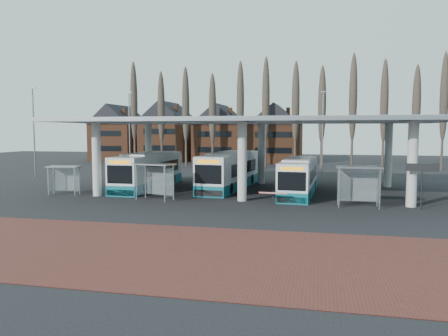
% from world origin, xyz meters
% --- Properties ---
extents(ground, '(140.00, 140.00, 0.00)m').
position_xyz_m(ground, '(0.00, 0.00, 0.00)').
color(ground, black).
rests_on(ground, ground).
extents(brick_strip, '(70.00, 10.00, 0.03)m').
position_xyz_m(brick_strip, '(0.00, -12.00, 0.01)').
color(brick_strip, '#5C2924').
rests_on(brick_strip, ground).
extents(station_canopy, '(32.00, 16.00, 6.34)m').
position_xyz_m(station_canopy, '(0.00, 8.00, 5.68)').
color(station_canopy, silver).
rests_on(station_canopy, ground).
extents(poplar_row, '(45.10, 1.10, 14.50)m').
position_xyz_m(poplar_row, '(0.00, 33.00, 8.78)').
color(poplar_row, '#473D33').
rests_on(poplar_row, ground).
extents(townhouse_row, '(36.80, 10.30, 12.25)m').
position_xyz_m(townhouse_row, '(-15.75, 44.00, 5.94)').
color(townhouse_row, brown).
rests_on(townhouse_row, ground).
extents(lamp_post_a, '(0.80, 0.16, 10.17)m').
position_xyz_m(lamp_post_a, '(-18.00, 22.00, 5.34)').
color(lamp_post_a, slate).
rests_on(lamp_post_a, ground).
extents(lamp_post_b, '(0.80, 0.16, 10.17)m').
position_xyz_m(lamp_post_b, '(6.00, 26.00, 5.34)').
color(lamp_post_b, slate).
rests_on(lamp_post_b, ground).
extents(lamp_post_d, '(0.80, 0.16, 10.17)m').
position_xyz_m(lamp_post_d, '(-26.00, 14.00, 5.34)').
color(lamp_post_d, slate).
rests_on(lamp_post_d, ground).
extents(bus_0, '(2.61, 11.82, 3.28)m').
position_xyz_m(bus_0, '(-9.82, 8.19, 1.54)').
color(bus_0, silver).
rests_on(bus_0, ground).
extents(bus_1, '(3.61, 12.25, 3.36)m').
position_xyz_m(bus_1, '(-2.36, 9.50, 1.58)').
color(bus_1, silver).
rests_on(bus_1, ground).
extents(bus_2, '(2.88, 11.01, 3.03)m').
position_xyz_m(bus_2, '(4.05, 7.12, 1.43)').
color(bus_2, silver).
rests_on(bus_2, ground).
extents(shelter_0, '(2.75, 1.69, 2.38)m').
position_xyz_m(shelter_0, '(-14.97, 2.52, 1.73)').
color(shelter_0, gray).
rests_on(shelter_0, ground).
extents(shelter_1, '(3.30, 2.17, 2.81)m').
position_xyz_m(shelter_1, '(-6.57, 1.63, 2.05)').
color(shelter_1, gray).
rests_on(shelter_1, ground).
extents(shelter_2, '(3.09, 1.55, 2.87)m').
position_xyz_m(shelter_2, '(8.36, 1.60, 2.09)').
color(shelter_2, gray).
rests_on(shelter_2, ground).
extents(info_sign_0, '(2.08, 0.43, 3.10)m').
position_xyz_m(info_sign_0, '(12.46, 1.56, 2.60)').
color(info_sign_0, black).
rests_on(info_sign_0, ground).
extents(barrier, '(2.03, 0.60, 1.01)m').
position_xyz_m(barrier, '(2.48, 1.20, 0.78)').
color(barrier, black).
rests_on(barrier, ground).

